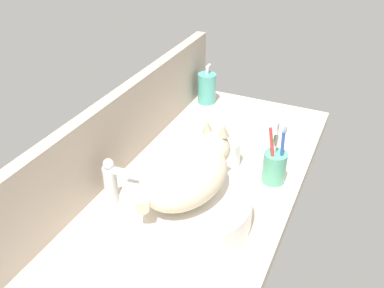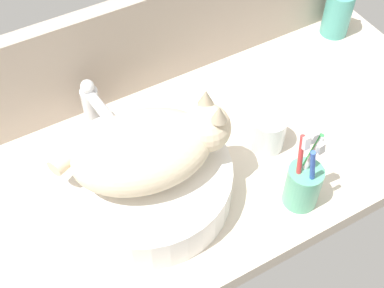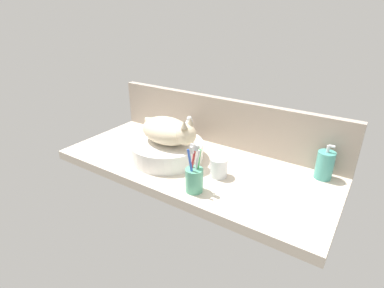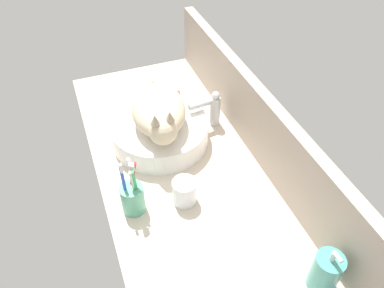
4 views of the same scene
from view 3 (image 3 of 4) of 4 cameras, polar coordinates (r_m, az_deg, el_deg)
The scene contains 8 objects.
ground_plane at distance 132.65cm, azimuth 0.47°, elevation -4.30°, with size 120.02×52.64×4.00cm, color beige.
backsplash_panel at distance 146.28cm, azimuth 5.78°, elevation 4.29°, with size 120.02×3.60×23.20cm, color #AD9E8E.
sink_basin at distance 134.26cm, azimuth -4.76°, elevation -1.16°, with size 32.26×32.26×7.87cm, color white.
cat at distance 129.44cm, azimuth -4.48°, elevation 2.53°, with size 31.58×21.03×14.00cm.
faucet at distance 148.22cm, azimuth -0.71°, elevation 2.92°, with size 3.82×11.86×13.60cm.
soap_dispenser at distance 128.71cm, azimuth 23.96°, elevation -3.67°, with size 6.73×6.73×14.67cm.
toothbrush_cup at distance 109.84cm, azimuth 0.43°, elevation -6.53°, with size 6.55×6.55×18.72cm.
water_glass at distance 120.50cm, azimuth 5.10°, elevation -4.66°, with size 6.99×6.99×7.86cm.
Camera 3 is at (63.44, -97.13, 62.32)cm, focal length 28.00 mm.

